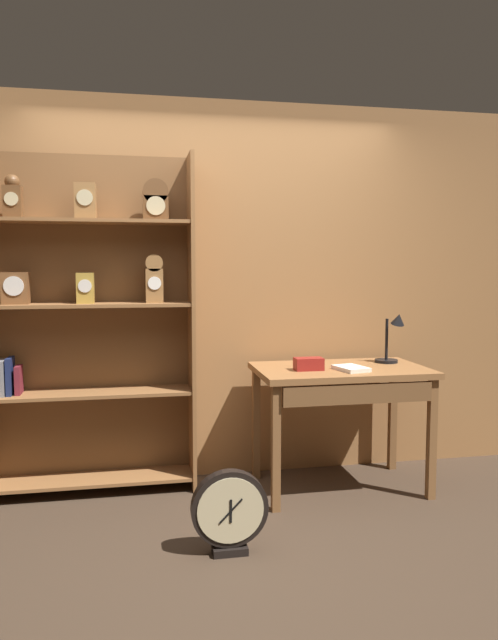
% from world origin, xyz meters
% --- Properties ---
extents(ground_plane, '(10.00, 10.00, 0.00)m').
position_xyz_m(ground_plane, '(0.00, 0.00, 0.00)').
color(ground_plane, '#3D2D21').
extents(back_wood_panel, '(4.80, 0.05, 2.60)m').
position_xyz_m(back_wood_panel, '(0.00, 1.33, 1.30)').
color(back_wood_panel, '#9E6B3D').
rests_on(back_wood_panel, ground).
extents(bookshelf, '(1.36, 0.31, 2.19)m').
position_xyz_m(bookshelf, '(-0.88, 1.16, 1.12)').
color(bookshelf, brown).
rests_on(bookshelf, ground).
extents(workbench, '(1.11, 0.68, 0.81)m').
position_xyz_m(workbench, '(0.76, 0.86, 0.71)').
color(workbench, brown).
rests_on(workbench, ground).
extents(desk_lamp, '(0.19, 0.19, 0.35)m').
position_xyz_m(desk_lamp, '(1.16, 0.99, 0.99)').
color(desk_lamp, black).
rests_on(desk_lamp, workbench).
extents(toolbox_small, '(0.18, 0.10, 0.08)m').
position_xyz_m(toolbox_small, '(0.52, 0.82, 0.85)').
color(toolbox_small, maroon).
rests_on(toolbox_small, workbench).
extents(open_repair_manual, '(0.21, 0.25, 0.02)m').
position_xyz_m(open_repair_manual, '(0.78, 0.76, 0.83)').
color(open_repair_manual, silver).
rests_on(open_repair_manual, workbench).
extents(round_clock_large, '(0.40, 0.11, 0.44)m').
position_xyz_m(round_clock_large, '(-0.11, 0.12, 0.22)').
color(round_clock_large, black).
rests_on(round_clock_large, ground).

